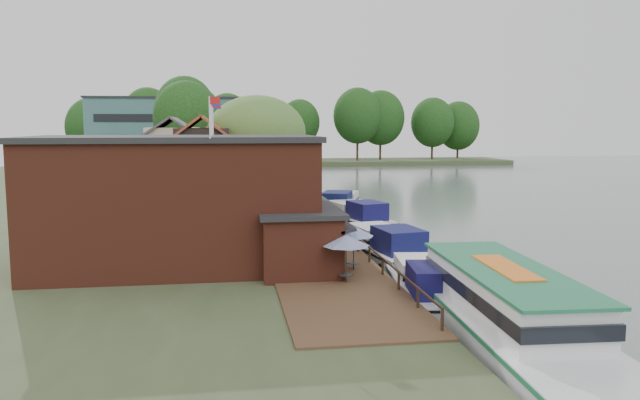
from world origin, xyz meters
name	(u,v)px	position (x,y,z in m)	size (l,w,h in m)	color
ground	(446,270)	(0.00, 0.00, 0.00)	(260.00, 260.00, 0.00)	#505D59
land_bank	(71,202)	(-30.00, 35.00, 0.50)	(50.00, 140.00, 1.00)	#384728
quay_deck	(298,229)	(-8.00, 10.00, 1.05)	(6.00, 50.00, 0.10)	#47301E
quay_rail	(332,222)	(-5.30, 10.50, 1.50)	(0.20, 49.00, 1.00)	black
pub	(213,201)	(-14.00, -1.00, 4.65)	(20.00, 11.00, 7.30)	maroon
hotel_block	(171,135)	(-22.00, 70.00, 7.15)	(25.40, 12.40, 12.30)	#38666B
cottage_a	(203,171)	(-15.00, 14.00, 5.25)	(8.60, 7.60, 8.50)	black
cottage_b	(174,163)	(-18.00, 24.00, 5.25)	(9.60, 8.60, 8.50)	beige
cottage_c	(218,158)	(-14.00, 33.00, 5.25)	(7.60, 7.60, 8.50)	black
willow	(257,155)	(-10.50, 19.00, 6.21)	(8.60, 8.60, 10.43)	#476B2D
umbrella_0	(346,259)	(-7.50, -6.24, 2.29)	(2.34, 2.34, 2.38)	navy
umbrella_1	(354,248)	(-6.57, -3.66, 2.29)	(2.16, 2.16, 2.38)	#1B3898
umbrella_2	(327,239)	(-7.54, -0.94, 2.29)	(2.27, 2.27, 2.38)	navy
umbrella_3	(326,230)	(-7.13, 2.19, 2.29)	(2.17, 2.17, 2.38)	#1B2696
umbrella_4	(315,223)	(-7.39, 5.07, 2.29)	(2.36, 2.36, 2.38)	navy
umbrella_5	(311,218)	(-7.37, 7.17, 2.29)	(2.28, 2.28, 2.38)	#1C489B
cruiser_0	(426,281)	(-3.65, -7.05, 1.19)	(3.18, 9.84, 2.38)	white
cruiser_1	(385,244)	(-3.33, 2.11, 1.32)	(3.49, 10.78, 2.65)	white
cruiser_2	(356,214)	(-2.37, 15.47, 1.30)	(3.43, 10.59, 2.59)	silver
cruiser_3	(341,203)	(-2.35, 22.69, 1.34)	(3.52, 10.87, 2.67)	silver
tour_boat	(512,312)	(-2.47, -13.93, 1.66)	(4.28, 15.23, 3.33)	silver
swan	(446,337)	(-4.50, -12.28, 0.22)	(0.44, 0.44, 0.44)	white
bank_tree_0	(186,135)	(-17.91, 42.22, 7.61)	(7.90, 7.90, 13.22)	#143811
bank_tree_1	(186,130)	(-18.39, 48.91, 8.14)	(8.11, 8.11, 14.28)	#143811
bank_tree_2	(197,133)	(-17.19, 56.02, 7.66)	(7.13, 7.13, 13.32)	#143811
bank_tree_3	(228,131)	(-12.68, 76.93, 7.73)	(8.18, 8.18, 13.47)	#143811
bank_tree_4	(233,134)	(-11.58, 86.53, 7.01)	(8.58, 8.58, 12.01)	#143811
bank_tree_5	(239,135)	(-10.35, 92.43, 6.79)	(8.09, 8.09, 11.57)	#143811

